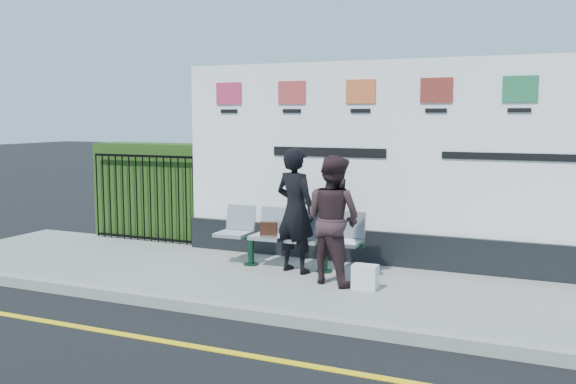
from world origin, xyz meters
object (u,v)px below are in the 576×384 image
object	(u,v)px
bench	(287,252)
woman_right	(333,219)
billboard	(435,179)
woman_left	(295,210)

from	to	relation	value
bench	woman_right	bearing A→B (deg)	-29.89
billboard	bench	world-z (taller)	billboard
bench	woman_right	distance (m)	1.17
bench	billboard	bearing A→B (deg)	22.68
bench	woman_right	world-z (taller)	woman_right
woman_left	woman_right	xyz separation A→B (m)	(0.68, -0.34, -0.04)
woman_left	woman_right	size ratio (longest dim) A/B	1.04
bench	woman_left	size ratio (longest dim) A/B	1.24
woman_left	bench	bearing A→B (deg)	-19.53
billboard	bench	distance (m)	2.37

